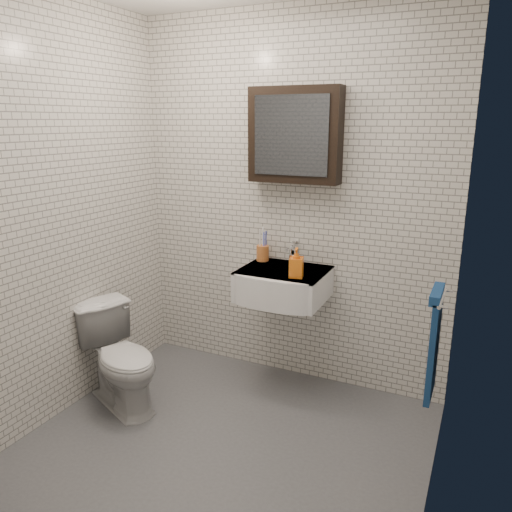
# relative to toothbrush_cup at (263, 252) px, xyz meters

# --- Properties ---
(ground) EXTENTS (2.20, 2.00, 0.01)m
(ground) POSITION_rel_toothbrush_cup_xyz_m (0.16, -0.91, -0.90)
(ground) COLOR #505258
(ground) RESTS_ON ground
(room_shell) EXTENTS (2.22, 2.02, 2.51)m
(room_shell) POSITION_rel_toothbrush_cup_xyz_m (0.16, -0.91, 0.56)
(room_shell) COLOR silver
(room_shell) RESTS_ON ground
(washbasin) EXTENTS (0.55, 0.50, 0.20)m
(washbasin) POSITION_rel_toothbrush_cup_xyz_m (0.21, -0.18, -0.15)
(washbasin) COLOR white
(washbasin) RESTS_ON room_shell
(faucet) EXTENTS (0.06, 0.20, 0.15)m
(faucet) POSITION_rel_toothbrush_cup_xyz_m (0.21, 0.02, 0.01)
(faucet) COLOR silver
(faucet) RESTS_ON washbasin
(mirror_cabinet) EXTENTS (0.60, 0.15, 0.60)m
(mirror_cabinet) POSITION_rel_toothbrush_cup_xyz_m (0.21, 0.01, 0.79)
(mirror_cabinet) COLOR black
(mirror_cabinet) RESTS_ON room_shell
(towel_rail) EXTENTS (0.09, 0.30, 0.58)m
(towel_rail) POSITION_rel_toothbrush_cup_xyz_m (1.21, -0.56, -0.18)
(towel_rail) COLOR silver
(towel_rail) RESTS_ON room_shell
(toothbrush_cup) EXTENTS (0.11, 0.11, 0.24)m
(toothbrush_cup) POSITION_rel_toothbrush_cup_xyz_m (0.00, 0.00, 0.00)
(toothbrush_cup) COLOR #BB672E
(toothbrush_cup) RESTS_ON washbasin
(soap_bottle) EXTENTS (0.10, 0.10, 0.19)m
(soap_bottle) POSITION_rel_toothbrush_cup_xyz_m (0.35, -0.26, 0.03)
(soap_bottle) COLOR orange
(soap_bottle) RESTS_ON washbasin
(toilet) EXTENTS (0.74, 0.60, 0.66)m
(toilet) POSITION_rel_toothbrush_cup_xyz_m (-0.64, -0.79, -0.58)
(toilet) COLOR silver
(toilet) RESTS_ON ground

